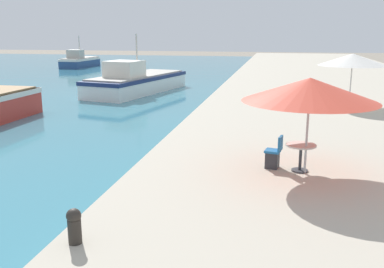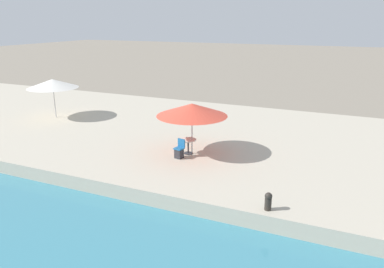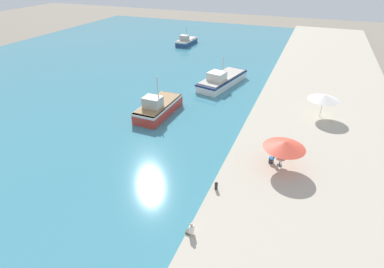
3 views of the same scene
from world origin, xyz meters
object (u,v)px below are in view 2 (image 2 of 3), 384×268
(cafe_umbrella_pink, at_px, (192,110))
(mooring_bollard, at_px, (268,201))
(cafe_chair_left, at_px, (179,151))
(cafe_umbrella_white, at_px, (53,84))
(cafe_table, at_px, (188,143))

(cafe_umbrella_pink, distance_m, mooring_bollard, 6.61)
(cafe_chair_left, bearing_deg, cafe_umbrella_white, -6.52)
(cafe_chair_left, bearing_deg, mooring_bollard, 157.85)
(cafe_umbrella_pink, height_order, cafe_umbrella_white, cafe_umbrella_white)
(cafe_umbrella_pink, xyz_separation_m, mooring_bollard, (-4.19, -4.76, -1.87))
(cafe_chair_left, height_order, mooring_bollard, cafe_chair_left)
(cafe_umbrella_pink, distance_m, cafe_table, 1.70)
(cafe_table, height_order, cafe_chair_left, cafe_chair_left)
(cafe_table, bearing_deg, cafe_umbrella_white, 75.52)
(cafe_umbrella_white, bearing_deg, cafe_chair_left, -108.05)
(cafe_umbrella_pink, height_order, cafe_table, cafe_umbrella_pink)
(cafe_chair_left, relative_size, mooring_bollard, 1.39)
(cafe_umbrella_white, height_order, cafe_chair_left, cafe_umbrella_white)
(cafe_umbrella_pink, relative_size, cafe_chair_left, 3.78)
(cafe_table, bearing_deg, cafe_chair_left, 168.47)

